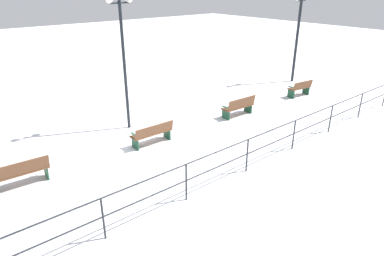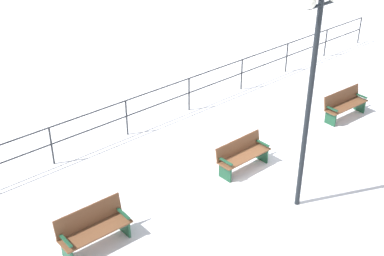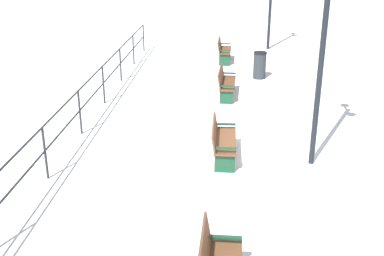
# 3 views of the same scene
# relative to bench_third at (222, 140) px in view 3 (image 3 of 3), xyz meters

# --- Properties ---
(ground_plane) EXTENTS (80.00, 80.00, 0.00)m
(ground_plane) POSITION_rel_bench_third_xyz_m (0.02, -0.00, -0.44)
(ground_plane) COLOR white
(ground_plane) RESTS_ON ground
(bench_third) EXTENTS (0.54, 1.60, 0.83)m
(bench_third) POSITION_rel_bench_third_xyz_m (0.00, 0.00, 0.00)
(bench_third) COLOR brown
(bench_third) RESTS_ON ground
(bench_fourth) EXTENTS (0.58, 1.70, 0.87)m
(bench_fourth) POSITION_rel_bench_third_xyz_m (0.06, 4.58, 0.02)
(bench_fourth) COLOR brown
(bench_fourth) RESTS_ON ground
(bench_fifth) EXTENTS (0.56, 1.53, 0.90)m
(bench_fifth) POSITION_rel_bench_third_xyz_m (-0.03, 9.15, 0.04)
(bench_fifth) COLOR brown
(bench_fifth) RESTS_ON ground
(waterfront_railing) EXTENTS (0.05, 22.07, 1.14)m
(waterfront_railing) POSITION_rel_bench_third_xyz_m (-3.55, -0.00, 0.34)
(waterfront_railing) COLOR #26282D
(waterfront_railing) RESTS_ON ground
(trash_bin) EXTENTS (0.46, 0.46, 0.94)m
(trash_bin) POSITION_rel_bench_third_xyz_m (1.26, 6.77, 0.03)
(trash_bin) COLOR #2D3338
(trash_bin) RESTS_ON ground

